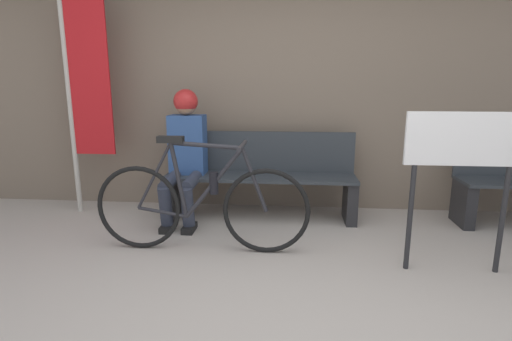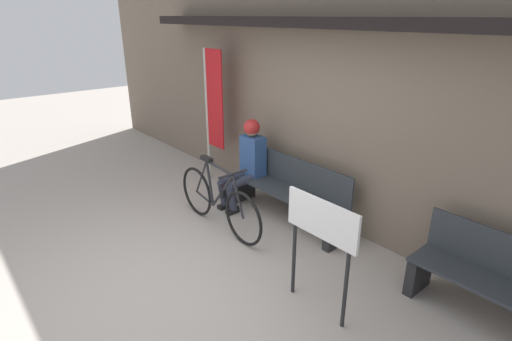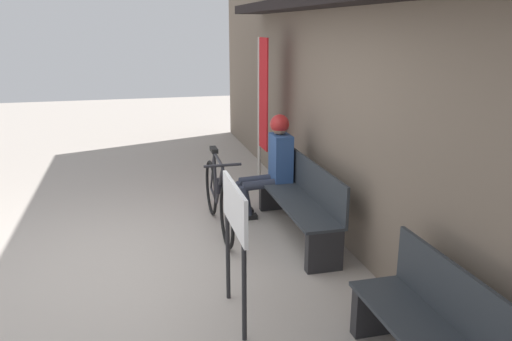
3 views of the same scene
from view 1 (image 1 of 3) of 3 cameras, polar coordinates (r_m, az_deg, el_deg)
name	(u,v)px [view 1 (image 1 of 3)]	position (r m, az deg, el deg)	size (l,w,h in m)	color
ground_plane	(279,333)	(2.31, 3.33, -22.17)	(24.00, 24.00, 0.00)	#ADA399
storefront_wall	(288,46)	(4.20, 4.64, 17.28)	(12.00, 0.56, 3.20)	#756656
park_bench_near	(260,178)	(3.90, 0.62, -1.03)	(1.83, 0.42, 0.84)	#2D3338
bicycle	(202,204)	(3.15, -7.78, -4.83)	(1.69, 0.40, 0.91)	black
person_seated	(185,147)	(3.84, -10.08, 3.26)	(0.34, 0.66, 1.25)	#2D3342
banner_pole	(84,87)	(4.30, -23.39, 10.92)	(0.45, 0.05, 2.11)	#B7B2A8
signboard	(463,155)	(3.01, 27.45, 1.98)	(0.77, 0.04, 1.12)	#232326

